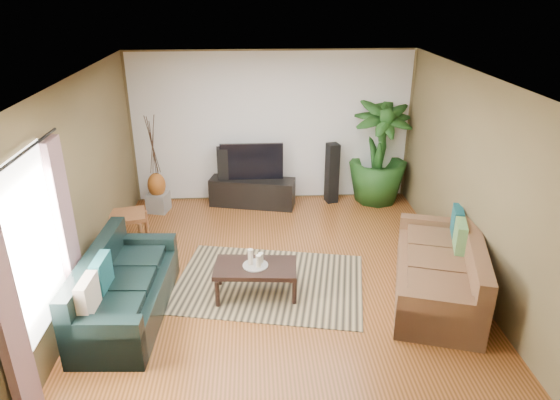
{
  "coord_description": "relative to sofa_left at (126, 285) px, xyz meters",
  "views": [
    {
      "loc": [
        -0.35,
        -5.9,
        3.71
      ],
      "look_at": [
        0.0,
        0.2,
        1.05
      ],
      "focal_mm": 32.0,
      "sensor_mm": 36.0,
      "label": 1
    }
  ],
  "objects": [
    {
      "name": "floor",
      "position": [
        1.89,
        0.78,
        -0.42
      ],
      "size": [
        5.5,
        5.5,
        0.0
      ],
      "primitive_type": "plane",
      "color": "#974F27",
      "rests_on": "ground"
    },
    {
      "name": "ceiling",
      "position": [
        1.89,
        0.78,
        2.28
      ],
      "size": [
        5.5,
        5.5,
        0.0
      ],
      "primitive_type": "plane",
      "rotation": [
        3.14,
        0.0,
        0.0
      ],
      "color": "white",
      "rests_on": "ground"
    },
    {
      "name": "wall_back",
      "position": [
        1.89,
        3.53,
        0.93
      ],
      "size": [
        5.0,
        0.0,
        5.0
      ],
      "primitive_type": "plane",
      "rotation": [
        1.57,
        0.0,
        0.0
      ],
      "color": "brown",
      "rests_on": "ground"
    },
    {
      "name": "wall_front",
      "position": [
        1.89,
        -1.97,
        0.93
      ],
      "size": [
        5.0,
        0.0,
        5.0
      ],
      "primitive_type": "plane",
      "rotation": [
        -1.57,
        0.0,
        0.0
      ],
      "color": "brown",
      "rests_on": "ground"
    },
    {
      "name": "wall_left",
      "position": [
        -0.61,
        0.78,
        0.92
      ],
      "size": [
        0.0,
        5.5,
        5.5
      ],
      "primitive_type": "plane",
      "rotation": [
        1.57,
        0.0,
        1.57
      ],
      "color": "brown",
      "rests_on": "ground"
    },
    {
      "name": "wall_right",
      "position": [
        4.39,
        0.78,
        0.92
      ],
      "size": [
        0.0,
        5.5,
        5.5
      ],
      "primitive_type": "plane",
      "rotation": [
        1.57,
        0.0,
        -1.57
      ],
      "color": "brown",
      "rests_on": "ground"
    },
    {
      "name": "backwall_panel",
      "position": [
        1.89,
        3.52,
        0.93
      ],
      "size": [
        4.9,
        0.0,
        4.9
      ],
      "primitive_type": "plane",
      "rotation": [
        1.57,
        0.0,
        0.0
      ],
      "color": "white",
      "rests_on": "ground"
    },
    {
      "name": "window_pane",
      "position": [
        -0.59,
        -0.82,
        0.97
      ],
      "size": [
        0.0,
        1.8,
        1.8
      ],
      "primitive_type": "plane",
      "rotation": [
        1.57,
        0.0,
        1.57
      ],
      "color": "white",
      "rests_on": "ground"
    },
    {
      "name": "curtain_near",
      "position": [
        -0.54,
        -1.57,
        0.72
      ],
      "size": [
        0.08,
        0.35,
        2.2
      ],
      "primitive_type": "cube",
      "color": "gray",
      "rests_on": "ground"
    },
    {
      "name": "curtain_far",
      "position": [
        -0.54,
        -0.07,
        0.72
      ],
      "size": [
        0.08,
        0.35,
        2.2
      ],
      "primitive_type": "cube",
      "color": "gray",
      "rests_on": "ground"
    },
    {
      "name": "curtain_rod",
      "position": [
        -0.54,
        -0.82,
        1.87
      ],
      "size": [
        0.03,
        1.9,
        0.03
      ],
      "primitive_type": "cylinder",
      "rotation": [
        1.57,
        0.0,
        0.0
      ],
      "color": "black",
      "rests_on": "ground"
    },
    {
      "name": "sofa_left",
      "position": [
        0.0,
        0.0,
        0.0
      ],
      "size": [
        0.96,
        2.02,
        0.85
      ],
      "primitive_type": "cube",
      "rotation": [
        0.0,
        0.0,
        1.52
      ],
      "color": "black",
      "rests_on": "floor"
    },
    {
      "name": "sofa_right",
      "position": [
        3.87,
        0.25,
        0.0
      ],
      "size": [
        1.57,
        2.38,
        0.85
      ],
      "primitive_type": "cube",
      "rotation": [
        0.0,
        0.0,
        -1.86
      ],
      "color": "brown",
      "rests_on": "floor"
    },
    {
      "name": "area_rug",
      "position": [
        1.73,
        0.59,
        -0.42
      ],
      "size": [
        2.77,
        2.2,
        0.01
      ],
      "primitive_type": "cube",
      "rotation": [
        0.0,
        0.0,
        -0.19
      ],
      "color": "#9F8A5E",
      "rests_on": "floor"
    },
    {
      "name": "coffee_table",
      "position": [
        1.54,
        0.34,
        -0.21
      ],
      "size": [
        1.08,
        0.65,
        0.42
      ],
      "primitive_type": "cube",
      "rotation": [
        0.0,
        0.0,
        -0.08
      ],
      "color": "black",
      "rests_on": "floor"
    },
    {
      "name": "candle_tray",
      "position": [
        1.54,
        0.34,
        0.01
      ],
      "size": [
        0.32,
        0.32,
        0.01
      ],
      "primitive_type": "cylinder",
      "color": "gray",
      "rests_on": "coffee_table"
    },
    {
      "name": "candle_tall",
      "position": [
        1.48,
        0.37,
        0.12
      ],
      "size": [
        0.07,
        0.07,
        0.21
      ],
      "primitive_type": "cylinder",
      "color": "beige",
      "rests_on": "candle_tray"
    },
    {
      "name": "candle_mid",
      "position": [
        1.58,
        0.3,
        0.09
      ],
      "size": [
        0.07,
        0.07,
        0.16
      ],
      "primitive_type": "cylinder",
      "color": "#F0E5CA",
      "rests_on": "candle_tray"
    },
    {
      "name": "candle_short",
      "position": [
        1.61,
        0.4,
        0.08
      ],
      "size": [
        0.07,
        0.07,
        0.13
      ],
      "primitive_type": "cylinder",
      "color": "beige",
      "rests_on": "candle_tray"
    },
    {
      "name": "tv_stand",
      "position": [
        1.52,
        3.19,
        -0.17
      ],
      "size": [
        1.57,
        0.77,
        0.5
      ],
      "primitive_type": "cube",
      "rotation": [
        0.0,
        0.0,
        -0.22
      ],
      "color": "black",
      "rests_on": "floor"
    },
    {
      "name": "television",
      "position": [
        1.52,
        3.21,
        0.4
      ],
      "size": [
        1.1,
        0.06,
        0.65
      ],
      "primitive_type": "cube",
      "color": "black",
      "rests_on": "tv_stand"
    },
    {
      "name": "speaker_left",
      "position": [
        1.0,
        3.28,
        0.11
      ],
      "size": [
        0.21,
        0.23,
        1.07
      ],
      "primitive_type": "cube",
      "rotation": [
        0.0,
        0.0,
        0.07
      ],
      "color": "black",
      "rests_on": "floor"
    },
    {
      "name": "speaker_right",
      "position": [
        2.97,
        3.28,
        0.13
      ],
      "size": [
        0.25,
        0.26,
        1.11
      ],
      "primitive_type": "cube",
      "rotation": [
        0.0,
        0.0,
        0.24
      ],
      "color": "black",
      "rests_on": "floor"
    },
    {
      "name": "potted_plant",
      "position": [
        3.8,
        3.28,
        0.51
      ],
      "size": [
        1.07,
        1.07,
        1.87
      ],
      "primitive_type": "imported",
      "rotation": [
        0.0,
        0.0,
        0.03
      ],
      "color": "#1B4617",
      "rests_on": "floor"
    },
    {
      "name": "plant_pot",
      "position": [
        3.8,
        3.28,
        -0.29
      ],
      "size": [
        0.35,
        0.35,
        0.27
      ],
      "primitive_type": "cylinder",
      "color": "black",
      "rests_on": "floor"
    },
    {
      "name": "pedestal",
      "position": [
        -0.14,
        3.03,
        -0.26
      ],
      "size": [
        0.41,
        0.41,
        0.34
      ],
      "primitive_type": "cube",
      "rotation": [
        0.0,
        0.0,
        -0.24
      ],
      "color": "gray",
      "rests_on": "floor"
    },
    {
      "name": "vase",
      "position": [
        -0.14,
        3.03,
        0.07
      ],
      "size": [
        0.31,
        0.31,
        0.43
      ],
      "primitive_type": "ellipsoid",
      "color": "#99521B",
      "rests_on": "pedestal"
    },
    {
      "name": "side_table",
      "position": [
        -0.36,
        1.74,
        -0.15
      ],
      "size": [
        0.62,
        0.62,
        0.55
      ],
      "primitive_type": "cube",
      "rotation": [
        0.0,
        0.0,
        0.22
      ],
      "color": "brown",
      "rests_on": "floor"
    }
  ]
}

